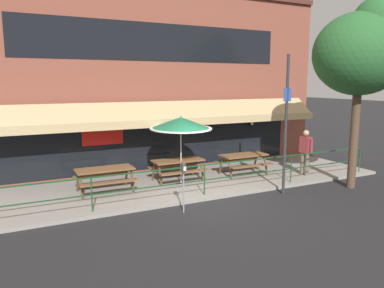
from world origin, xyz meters
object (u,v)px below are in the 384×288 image
picnic_table_centre (178,164)px  parking_meter_near (184,172)px  street_sign_pole (286,124)px  street_tree_curbside (364,49)px  pedestrian_walking (305,150)px  patio_umbrella_centre (181,123)px  picnic_table_right (244,158)px  picnic_table_left (105,173)px

picnic_table_centre → parking_meter_near: size_ratio=1.27×
picnic_table_centre → street_sign_pole: 3.99m
parking_meter_near → street_tree_curbside: (6.29, -0.35, 3.48)m
street_sign_pole → parking_meter_near: bearing=-177.5°
pedestrian_walking → street_sign_pole: street_sign_pole is taller
picnic_table_centre → street_sign_pole: size_ratio=0.41×
patio_umbrella_centre → pedestrian_walking: 4.90m
pedestrian_walking → parking_meter_near: bearing=-165.7°
patio_umbrella_centre → street_tree_curbside: bearing=-29.3°
picnic_table_right → street_tree_curbside: size_ratio=0.29×
picnic_table_right → patio_umbrella_centre: (-2.64, -0.05, 1.47)m
street_sign_pole → picnic_table_left: bearing=154.4°
picnic_table_left → pedestrian_walking: 7.38m
picnic_table_left → street_tree_curbside: size_ratio=0.29×
patio_umbrella_centre → street_sign_pole: bearing=-43.6°
picnic_table_left → street_sign_pole: 5.94m
picnic_table_left → picnic_table_centre: 2.65m
picnic_table_left → patio_umbrella_centre: 3.03m
pedestrian_walking → street_tree_curbside: 4.05m
picnic_table_right → patio_umbrella_centre: 3.03m
pedestrian_walking → street_tree_curbside: size_ratio=0.27×
picnic_table_centre → patio_umbrella_centre: (-0.00, -0.27, 1.47)m
patio_umbrella_centre → street_tree_curbside: 6.43m
patio_umbrella_centre → pedestrian_walking: (4.64, -1.09, -1.12)m
pedestrian_walking → street_sign_pole: 2.77m
street_sign_pole → street_tree_curbside: 3.59m
picnic_table_centre → parking_meter_near: (-1.11, -2.83, 0.44)m
picnic_table_centre → street_sign_pole: bearing=-46.6°
picnic_table_right → pedestrian_walking: size_ratio=1.05×
picnic_table_left → picnic_table_centre: same height
picnic_table_right → street_tree_curbside: (2.54, -2.96, 3.92)m
picnic_table_centre → pedestrian_walking: (4.64, -1.36, 0.35)m
picnic_table_left → picnic_table_centre: size_ratio=1.00×
picnic_table_centre → street_tree_curbside: (5.18, -3.18, 3.92)m
patio_umbrella_centre → parking_meter_near: patio_umbrella_centre is taller
picnic_table_left → street_tree_curbside: street_tree_curbside is taller
patio_umbrella_centre → street_tree_curbside: street_tree_curbside is taller
parking_meter_near → picnic_table_centre: bearing=68.6°
picnic_table_left → pedestrian_walking: size_ratio=1.05×
parking_meter_near → patio_umbrella_centre: bearing=66.6°
picnic_table_left → patio_umbrella_centre: patio_umbrella_centre is taller
picnic_table_centre → street_tree_curbside: bearing=-31.5°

